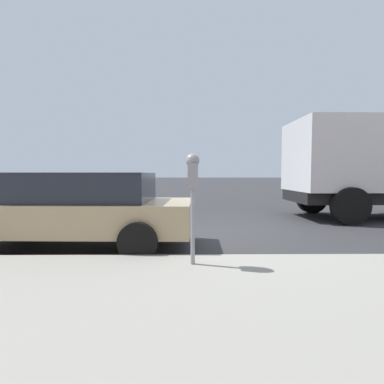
# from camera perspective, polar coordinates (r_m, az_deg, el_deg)

# --- Properties ---
(ground_plane) EXTENTS (220.00, 220.00, 0.00)m
(ground_plane) POSITION_cam_1_polar(r_m,az_deg,el_deg) (6.96, 2.18, -8.14)
(ground_plane) COLOR #333335
(parking_meter) EXTENTS (0.21, 0.19, 1.54)m
(parking_meter) POSITION_cam_1_polar(r_m,az_deg,el_deg) (4.12, 0.13, 2.30)
(parking_meter) COLOR gray
(parking_meter) RESTS_ON sidewalk
(car_tan) EXTENTS (2.14, 4.37, 1.42)m
(car_tan) POSITION_cam_1_polar(r_m,az_deg,el_deg) (6.06, -20.55, -2.87)
(car_tan) COLOR tan
(car_tan) RESTS_ON ground_plane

